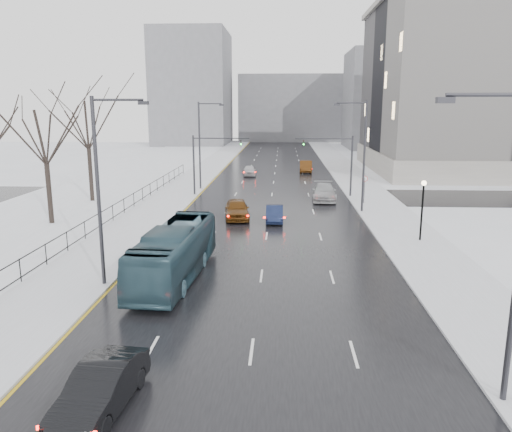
% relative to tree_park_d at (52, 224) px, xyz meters
% --- Properties ---
extents(road, '(16.00, 150.00, 0.04)m').
position_rel_tree_park_d_xyz_m(road, '(17.80, 26.00, 0.02)').
color(road, black).
rests_on(road, ground).
extents(cross_road, '(130.00, 10.00, 0.04)m').
position_rel_tree_park_d_xyz_m(cross_road, '(17.80, 14.00, 0.02)').
color(cross_road, black).
rests_on(cross_road, ground).
extents(sidewalk_left, '(5.00, 150.00, 0.16)m').
position_rel_tree_park_d_xyz_m(sidewalk_left, '(7.30, 26.00, 0.08)').
color(sidewalk_left, silver).
rests_on(sidewalk_left, ground).
extents(sidewalk_right, '(5.00, 150.00, 0.16)m').
position_rel_tree_park_d_xyz_m(sidewalk_right, '(28.30, 26.00, 0.08)').
color(sidewalk_right, silver).
rests_on(sidewalk_right, ground).
extents(park_strip, '(14.00, 150.00, 0.12)m').
position_rel_tree_park_d_xyz_m(park_strip, '(-2.20, 26.00, 0.06)').
color(park_strip, white).
rests_on(park_strip, ground).
extents(tree_park_d, '(8.75, 8.75, 12.50)m').
position_rel_tree_park_d_xyz_m(tree_park_d, '(0.00, 0.00, 0.00)').
color(tree_park_d, black).
rests_on(tree_park_d, ground).
extents(tree_park_e, '(9.45, 9.45, 13.50)m').
position_rel_tree_park_d_xyz_m(tree_park_e, '(-0.40, 10.00, 0.00)').
color(tree_park_e, black).
rests_on(tree_park_e, ground).
extents(iron_fence, '(0.06, 70.00, 1.30)m').
position_rel_tree_park_d_xyz_m(iron_fence, '(4.80, -4.00, 0.91)').
color(iron_fence, black).
rests_on(iron_fence, sidewalk_left).
extents(streetlight_r_mid, '(2.95, 0.25, 10.00)m').
position_rel_tree_park_d_xyz_m(streetlight_r_mid, '(25.97, 6.00, 5.62)').
color(streetlight_r_mid, '#2D2D33').
rests_on(streetlight_r_mid, ground).
extents(streetlight_l_near, '(2.95, 0.25, 10.00)m').
position_rel_tree_park_d_xyz_m(streetlight_l_near, '(9.63, -14.00, 5.62)').
color(streetlight_l_near, '#2D2D33').
rests_on(streetlight_l_near, ground).
extents(streetlight_l_far, '(2.95, 0.25, 10.00)m').
position_rel_tree_park_d_xyz_m(streetlight_l_far, '(9.63, 18.00, 5.62)').
color(streetlight_l_far, '#2D2D33').
rests_on(streetlight_l_far, ground).
extents(lamppost_r_mid, '(0.36, 0.36, 4.28)m').
position_rel_tree_park_d_xyz_m(lamppost_r_mid, '(28.80, -4.00, 2.94)').
color(lamppost_r_mid, black).
rests_on(lamppost_r_mid, sidewalk_right).
extents(mast_signal_right, '(6.10, 0.33, 6.50)m').
position_rel_tree_park_d_xyz_m(mast_signal_right, '(25.13, 14.00, 4.11)').
color(mast_signal_right, '#2D2D33').
rests_on(mast_signal_right, ground).
extents(mast_signal_left, '(6.10, 0.33, 6.50)m').
position_rel_tree_park_d_xyz_m(mast_signal_left, '(10.47, 14.00, 4.11)').
color(mast_signal_left, '#2D2D33').
rests_on(mast_signal_left, ground).
extents(no_uturn_sign, '(0.60, 0.06, 2.70)m').
position_rel_tree_park_d_xyz_m(no_uturn_sign, '(27.00, 10.00, 2.30)').
color(no_uturn_sign, '#2D2D33').
rests_on(no_uturn_sign, sidewalk_right).
extents(bldg_far_right, '(24.00, 20.00, 22.00)m').
position_rel_tree_park_d_xyz_m(bldg_far_right, '(45.80, 81.00, 11.00)').
color(bldg_far_right, slate).
rests_on(bldg_far_right, ground).
extents(bldg_far_left, '(18.00, 22.00, 28.00)m').
position_rel_tree_park_d_xyz_m(bldg_far_left, '(-4.20, 91.00, 14.00)').
color(bldg_far_left, slate).
rests_on(bldg_far_left, ground).
extents(bldg_far_center, '(30.00, 18.00, 18.00)m').
position_rel_tree_park_d_xyz_m(bldg_far_center, '(21.80, 106.00, 9.00)').
color(bldg_far_center, slate).
rests_on(bldg_far_center, ground).
extents(sedan_left_near, '(2.02, 4.71, 1.51)m').
position_rel_tree_park_d_xyz_m(sedan_left_near, '(13.30, -25.12, 0.79)').
color(sedan_left_near, black).
rests_on(sedan_left_near, road).
extents(bus, '(3.14, 10.85, 2.98)m').
position_rel_tree_park_d_xyz_m(bus, '(13.00, -12.62, 1.53)').
color(bus, '#2D4B58').
rests_on(bus, road).
extents(sedan_center_near, '(2.63, 5.19, 1.69)m').
position_rel_tree_park_d_xyz_m(sedan_center_near, '(15.05, 2.73, 0.89)').
color(sedan_center_near, '#57300E').
rests_on(sedan_center_near, road).
extents(sedan_right_near, '(1.47, 4.05, 1.33)m').
position_rel_tree_park_d_xyz_m(sedan_right_near, '(18.30, 1.82, 0.70)').
color(sedan_right_near, '#141E3D').
rests_on(sedan_right_near, road).
extents(sedan_right_far, '(2.61, 5.92, 1.69)m').
position_rel_tree_park_d_xyz_m(sedan_right_far, '(23.23, 11.92, 0.89)').
color(sedan_right_far, '#9A9C9F').
rests_on(sedan_right_far, road).
extents(sedan_center_far, '(2.01, 4.37, 1.45)m').
position_rel_tree_park_d_xyz_m(sedan_center_far, '(14.30, 30.22, 0.76)').
color(sedan_center_far, '#B5B5B9').
rests_on(sedan_center_far, road).
extents(sedan_right_distant, '(1.93, 5.12, 1.67)m').
position_rel_tree_park_d_xyz_m(sedan_right_distant, '(22.33, 34.43, 0.87)').
color(sedan_right_distant, '#4C280D').
rests_on(sedan_right_distant, road).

